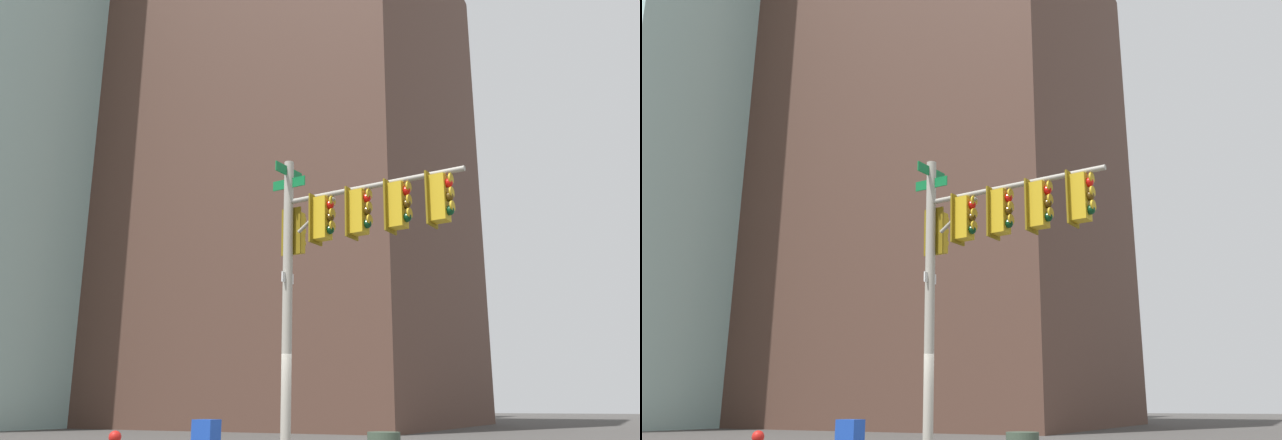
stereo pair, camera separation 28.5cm
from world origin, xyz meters
TOP-DOWN VIEW (x-y plane):
  - signal_pole_assembly at (-0.01, 1.35)m, footprint 1.25×4.90m
  - building_brick_nearside at (-27.34, -14.30)m, footprint 21.24×21.42m
  - building_brick_midblock at (-21.57, -41.87)m, footprint 16.82×17.83m
  - building_glass_tower at (-21.13, -38.33)m, footprint 26.16×27.94m
  - building_brick_farside at (-47.57, -37.57)m, footprint 20.48×17.12m

SIDE VIEW (x-z plane):
  - signal_pole_assembly at x=-0.01m, z-range 1.43..8.57m
  - building_brick_nearside at x=-27.34m, z-range 0.00..35.52m
  - building_brick_midblock at x=-21.57m, z-range 0.00..47.24m
  - building_brick_farside at x=-47.57m, z-range 0.00..52.04m
  - building_glass_tower at x=-21.13m, z-range 0.00..68.12m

